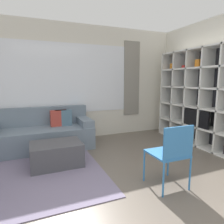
{
  "coord_description": "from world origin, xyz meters",
  "views": [
    {
      "loc": [
        -0.84,
        -1.45,
        1.41
      ],
      "look_at": [
        0.52,
        1.79,
        0.85
      ],
      "focal_mm": 32.0,
      "sensor_mm": 36.0,
      "label": 1
    }
  ],
  "objects_px": {
    "couch_main": "(42,134)",
    "ottoman": "(56,154)",
    "folding_chair": "(171,151)",
    "shelving_unit": "(199,98)"
  },
  "relations": [
    {
      "from": "shelving_unit",
      "to": "couch_main",
      "type": "bearing_deg",
      "value": 162.88
    },
    {
      "from": "couch_main",
      "to": "ottoman",
      "type": "xyz_separation_m",
      "value": [
        0.16,
        -0.99,
        -0.11
      ]
    },
    {
      "from": "couch_main",
      "to": "ottoman",
      "type": "height_order",
      "value": "couch_main"
    },
    {
      "from": "shelving_unit",
      "to": "couch_main",
      "type": "xyz_separation_m",
      "value": [
        -3.22,
        0.99,
        -0.73
      ]
    },
    {
      "from": "ottoman",
      "to": "folding_chair",
      "type": "distance_m",
      "value": 1.87
    },
    {
      "from": "ottoman",
      "to": "shelving_unit",
      "type": "bearing_deg",
      "value": -0.04
    },
    {
      "from": "couch_main",
      "to": "shelving_unit",
      "type": "bearing_deg",
      "value": -17.12
    },
    {
      "from": "shelving_unit",
      "to": "ottoman",
      "type": "height_order",
      "value": "shelving_unit"
    },
    {
      "from": "shelving_unit",
      "to": "folding_chair",
      "type": "bearing_deg",
      "value": -143.6
    },
    {
      "from": "folding_chair",
      "to": "shelving_unit",
      "type": "bearing_deg",
      "value": -143.6
    }
  ]
}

